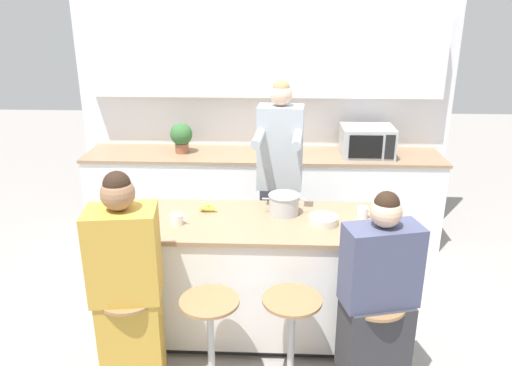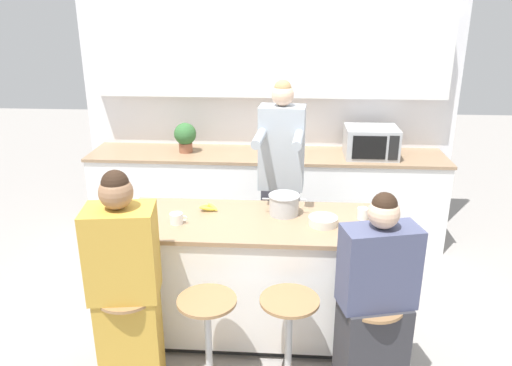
% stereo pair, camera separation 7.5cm
% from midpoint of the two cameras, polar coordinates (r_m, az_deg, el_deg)
% --- Properties ---
extents(ground_plane, '(16.00, 16.00, 0.00)m').
position_cam_midpoint_polar(ground_plane, '(3.97, 0.49, -16.33)').
color(ground_plane, gray).
extents(wall_back, '(3.85, 0.22, 2.70)m').
position_cam_midpoint_polar(wall_back, '(5.18, 1.82, 10.99)').
color(wall_back, white).
rests_on(wall_back, ground_plane).
extents(back_counter, '(3.57, 0.63, 0.92)m').
position_cam_midpoint_polar(back_counter, '(5.17, 1.57, -1.49)').
color(back_counter, white).
rests_on(back_counter, ground_plane).
extents(kitchen_island, '(1.87, 0.74, 0.91)m').
position_cam_midpoint_polar(kitchen_island, '(3.72, 0.51, -10.59)').
color(kitchen_island, black).
rests_on(kitchen_island, ground_plane).
extents(bar_stool_leftmost, '(0.38, 0.38, 0.67)m').
position_cam_midpoint_polar(bar_stool_leftmost, '(3.38, -13.46, -16.72)').
color(bar_stool_leftmost, '#997047').
rests_on(bar_stool_leftmost, ground_plane).
extents(bar_stool_center_left, '(0.38, 0.38, 0.67)m').
position_cam_midpoint_polar(bar_stool_center_left, '(3.27, -4.77, -17.65)').
color(bar_stool_center_left, '#997047').
rests_on(bar_stool_center_left, ground_plane).
extents(bar_stool_center_right, '(0.38, 0.38, 0.67)m').
position_cam_midpoint_polar(bar_stool_center_right, '(3.27, 4.42, -17.63)').
color(bar_stool_center_right, '#997047').
rests_on(bar_stool_center_right, ground_plane).
extents(bar_stool_rightmost, '(0.38, 0.38, 0.67)m').
position_cam_midpoint_polar(bar_stool_rightmost, '(3.31, 13.51, -17.70)').
color(bar_stool_rightmost, '#997047').
rests_on(bar_stool_rightmost, ground_plane).
extents(person_cooking, '(0.39, 0.61, 1.80)m').
position_cam_midpoint_polar(person_cooking, '(4.04, 3.38, -1.05)').
color(person_cooking, '#383842').
rests_on(person_cooking, ground_plane).
extents(person_wrapped_blanket, '(0.44, 0.34, 1.47)m').
position_cam_midpoint_polar(person_wrapped_blanket, '(3.20, -13.99, -11.72)').
color(person_wrapped_blanket, gold).
rests_on(person_wrapped_blanket, ground_plane).
extents(person_seated_near, '(0.48, 0.35, 1.37)m').
position_cam_midpoint_polar(person_seated_near, '(3.16, 14.08, -13.95)').
color(person_seated_near, '#333338').
rests_on(person_seated_near, ground_plane).
extents(cooking_pot, '(0.31, 0.22, 0.15)m').
position_cam_midpoint_polar(cooking_pot, '(3.58, 3.82, -2.46)').
color(cooking_pot, '#B7BABC').
rests_on(cooking_pot, kitchen_island).
extents(fruit_bowl, '(0.21, 0.21, 0.08)m').
position_cam_midpoint_polar(fruit_bowl, '(3.44, -12.72, -4.52)').
color(fruit_bowl, silver).
rests_on(fruit_bowl, kitchen_island).
extents(mixing_bowl_steel, '(0.20, 0.20, 0.06)m').
position_cam_midpoint_polar(mixing_bowl_steel, '(3.46, 8.29, -4.32)').
color(mixing_bowl_steel, silver).
rests_on(mixing_bowl_steel, kitchen_island).
extents(coffee_cup_near, '(0.12, 0.09, 0.08)m').
position_cam_midpoint_polar(coffee_cup_near, '(3.48, -8.47, -4.04)').
color(coffee_cup_near, white).
rests_on(coffee_cup_near, kitchen_island).
extents(coffee_cup_far, '(0.11, 0.08, 0.08)m').
position_cam_midpoint_polar(coffee_cup_far, '(3.60, 12.71, -3.43)').
color(coffee_cup_far, white).
rests_on(coffee_cup_far, kitchen_island).
extents(banana_bunch, '(0.16, 0.11, 0.05)m').
position_cam_midpoint_polar(banana_bunch, '(3.67, -4.87, -2.81)').
color(banana_bunch, yellow).
rests_on(banana_bunch, kitchen_island).
extents(microwave, '(0.50, 0.40, 0.30)m').
position_cam_midpoint_polar(microwave, '(5.02, 13.42, 4.56)').
color(microwave, '#B2B5B7').
rests_on(microwave, back_counter).
extents(potted_plant, '(0.22, 0.22, 0.30)m').
position_cam_midpoint_polar(potted_plant, '(5.07, -7.67, 5.37)').
color(potted_plant, '#93563D').
rests_on(potted_plant, back_counter).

